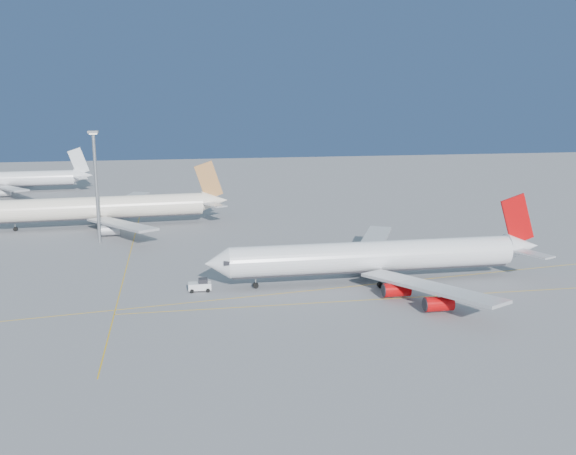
# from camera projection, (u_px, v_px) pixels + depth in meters

# --- Properties ---
(ground) EXTENTS (500.00, 500.00, 0.00)m
(ground) POSITION_uv_depth(u_px,v_px,m) (321.00, 280.00, 131.54)
(ground) COLOR slate
(ground) RESTS_ON ground
(taxiway_lines) EXTENTS (118.86, 140.00, 0.02)m
(taxiway_lines) POSITION_uv_depth(u_px,v_px,m) (246.00, 275.00, 135.13)
(taxiway_lines) COLOR #D8A00C
(taxiway_lines) RESTS_ON ground
(airliner_virgin) EXTENTS (70.18, 63.23, 17.36)m
(airliner_virgin) POSITION_uv_depth(u_px,v_px,m) (380.00, 257.00, 129.60)
(airliner_virgin) COLOR white
(airliner_virgin) RESTS_ON ground
(airliner_etihad) EXTENTS (69.79, 64.31, 18.21)m
(airliner_etihad) POSITION_uv_depth(u_px,v_px,m) (107.00, 208.00, 182.82)
(airliner_etihad) COLOR white
(airliner_etihad) RESTS_ON ground
(airliner_third) EXTENTS (62.62, 57.71, 16.80)m
(airliner_third) POSITION_uv_depth(u_px,v_px,m) (9.00, 179.00, 245.51)
(airliner_third) COLOR white
(airliner_third) RESTS_ON ground
(pushback_tug) EXTENTS (4.39, 2.71, 2.46)m
(pushback_tug) POSITION_uv_depth(u_px,v_px,m) (200.00, 285.00, 124.21)
(pushback_tug) COLOR white
(pushback_tug) RESTS_ON ground
(light_mast) EXTENTS (2.46, 2.46, 28.50)m
(light_mast) POSITION_uv_depth(u_px,v_px,m) (96.00, 178.00, 160.29)
(light_mast) COLOR gray
(light_mast) RESTS_ON ground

